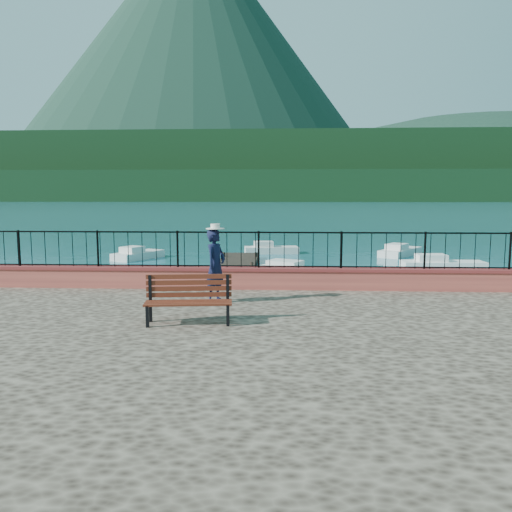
# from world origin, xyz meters

# --- Properties ---
(ground) EXTENTS (2000.00, 2000.00, 0.00)m
(ground) POSITION_xyz_m (0.00, 0.00, 0.00)
(ground) COLOR #19596B
(ground) RESTS_ON ground
(parapet) EXTENTS (28.00, 0.46, 0.58)m
(parapet) POSITION_xyz_m (0.00, 3.70, 1.49)
(parapet) COLOR #CC5B49
(parapet) RESTS_ON promenade
(railing) EXTENTS (27.00, 0.05, 0.95)m
(railing) POSITION_xyz_m (0.00, 3.70, 2.25)
(railing) COLOR black
(railing) RESTS_ON parapet
(dock) EXTENTS (2.00, 16.00, 0.30)m
(dock) POSITION_xyz_m (-2.00, 12.00, 0.15)
(dock) COLOR #2D231C
(dock) RESTS_ON ground
(far_forest) EXTENTS (900.00, 60.00, 18.00)m
(far_forest) POSITION_xyz_m (0.00, 300.00, 9.00)
(far_forest) COLOR black
(far_forest) RESTS_ON ground
(foothills) EXTENTS (900.00, 120.00, 44.00)m
(foothills) POSITION_xyz_m (0.00, 360.00, 22.00)
(foothills) COLOR black
(foothills) RESTS_ON ground
(volcano) EXTENTS (560.00, 560.00, 380.00)m
(volcano) POSITION_xyz_m (-120.00, 700.00, 190.00)
(volcano) COLOR #142D23
(volcano) RESTS_ON ground
(companion_hill) EXTENTS (448.00, 384.00, 180.00)m
(companion_hill) POSITION_xyz_m (220.00, 560.00, 0.00)
(companion_hill) COLOR #142D23
(companion_hill) RESTS_ON ground
(park_bench) EXTENTS (1.75, 0.75, 0.94)m
(park_bench) POSITION_xyz_m (-1.51, -0.06, 1.49)
(park_bench) COLOR black
(park_bench) RESTS_ON promenade
(person) EXTENTS (0.63, 0.75, 1.73)m
(person) POSITION_xyz_m (-1.23, 1.96, 2.07)
(person) COLOR black
(person) RESTS_ON promenade
(hat) EXTENTS (0.44, 0.44, 0.12)m
(hat) POSITION_xyz_m (-1.23, 1.96, 2.99)
(hat) COLOR white
(hat) RESTS_ON person
(boat_0) EXTENTS (4.39, 3.36, 0.80)m
(boat_0) POSITION_xyz_m (-3.30, 9.83, 0.40)
(boat_0) COLOR silver
(boat_0) RESTS_ON ground
(boat_1) EXTENTS (4.31, 3.20, 0.80)m
(boat_1) POSITION_xyz_m (1.04, 12.61, 0.40)
(boat_1) COLOR white
(boat_1) RESTS_ON ground
(boat_2) EXTENTS (4.07, 1.35, 0.80)m
(boat_2) POSITION_xyz_m (8.45, 15.66, 0.40)
(boat_2) COLOR white
(boat_2) RESTS_ON ground
(boat_3) EXTENTS (2.61, 3.50, 0.80)m
(boat_3) POSITION_xyz_m (-8.08, 19.10, 0.40)
(boat_3) COLOR silver
(boat_3) RESTS_ON ground
(boat_4) EXTENTS (3.56, 1.75, 0.80)m
(boat_4) POSITION_xyz_m (-0.32, 22.36, 0.40)
(boat_4) COLOR silver
(boat_4) RESTS_ON ground
(boat_5) EXTENTS (3.34, 4.02, 0.80)m
(boat_5) POSITION_xyz_m (7.72, 21.60, 0.40)
(boat_5) COLOR silver
(boat_5) RESTS_ON ground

